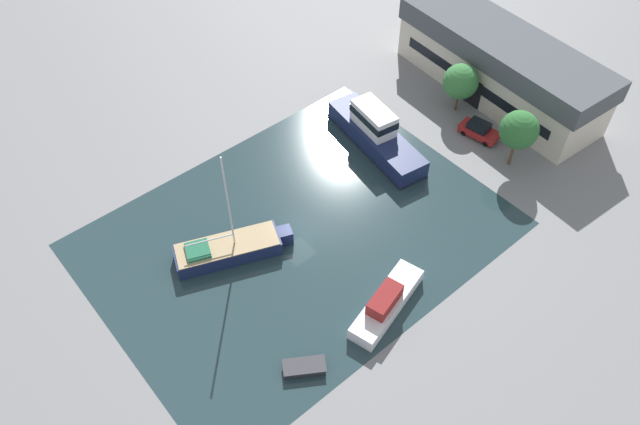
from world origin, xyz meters
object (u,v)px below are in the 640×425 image
parked_car (479,130)px  cabin_boat (386,303)px  motor_cruiser (375,133)px  small_dinghy (304,367)px  sailboat_moored (230,249)px  warehouse_building (500,65)px  quay_tree_near_building (519,130)px  quay_tree_by_water (461,82)px

parked_car → cabin_boat: size_ratio=0.50×
motor_cruiser → small_dinghy: bearing=-136.8°
small_dinghy → cabin_boat: size_ratio=0.40×
sailboat_moored → small_dinghy: sailboat_moored is taller
warehouse_building → motor_cruiser: warehouse_building is taller
motor_cruiser → small_dinghy: motor_cruiser is taller
motor_cruiser → parked_car: bearing=-25.2°
warehouse_building → motor_cruiser: bearing=-94.0°
parked_car → sailboat_moored: (-3.88, -28.35, -0.05)m
warehouse_building → small_dinghy: bearing=-67.5°
parked_car → cabin_boat: 23.73m
parked_car → small_dinghy: parked_car is taller
small_dinghy → quay_tree_near_building: bearing=130.8°
motor_cruiser → small_dinghy: size_ratio=3.82×
motor_cruiser → quay_tree_near_building: bearing=-43.9°
quay_tree_by_water → cabin_boat: quay_tree_by_water is taller
sailboat_moored → parked_car: bearing=104.2°
quay_tree_near_building → quay_tree_by_water: bearing=165.4°
quay_tree_by_water → cabin_boat: bearing=-60.5°
quay_tree_near_building → motor_cruiser: bearing=-142.5°
warehouse_building → small_dinghy: (12.51, -37.57, -3.22)m
parked_car → quay_tree_by_water: bearing=-118.8°
small_dinghy → cabin_boat: cabin_boat is taller
motor_cruiser → cabin_boat: motor_cruiser is taller
warehouse_building → sailboat_moored: sailboat_moored is taller
small_dinghy → motor_cruiser: bearing=157.6°
warehouse_building → quay_tree_near_building: size_ratio=4.00×
quay_tree_by_water → parked_car: quay_tree_by_water is taller
sailboat_moored → cabin_boat: bearing=48.4°
quay_tree_near_building → parked_car: (-4.65, 0.83, -3.56)m
quay_tree_by_water → sailboat_moored: 30.04m
quay_tree_by_water → sailboat_moored: bearing=-88.9°
warehouse_building → small_dinghy: 39.73m
warehouse_building → parked_car: 8.51m
quay_tree_by_water → sailboat_moored: sailboat_moored is taller
quay_tree_by_water → parked_car: bearing=-19.2°
warehouse_building → motor_cruiser: 16.43m
quay_tree_near_building → parked_car: bearing=169.9°
quay_tree_near_building → small_dinghy: quay_tree_near_building is taller
warehouse_building → quay_tree_near_building: (8.41, -7.97, 0.85)m
motor_cruiser → cabin_boat: (14.90, -13.00, -0.68)m
parked_car → motor_cruiser: (-6.04, -9.01, 0.72)m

